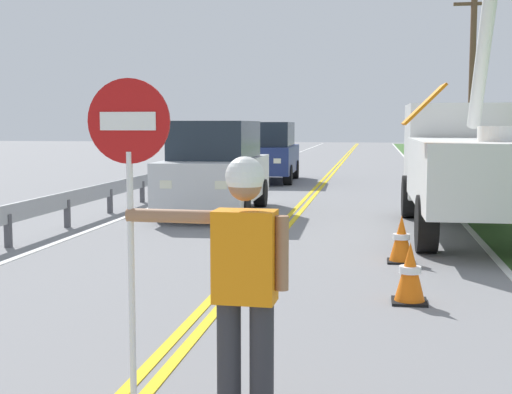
{
  "coord_description": "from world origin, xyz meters",
  "views": [
    {
      "loc": [
        1.76,
        0.38,
        2.03
      ],
      "look_at": [
        0.43,
        8.3,
        1.2
      ],
      "focal_mm": 49.56,
      "sensor_mm": 36.0,
      "label": 1
    }
  ],
  "objects_px": {
    "flagger_worker": "(243,277)",
    "traffic_cone_lead": "(410,274)",
    "oncoming_suv_nearest": "(216,167)",
    "utility_bucket_truck": "(472,156)",
    "utility_pole_mid": "(472,76)",
    "traffic_cone_mid": "(401,240)",
    "oncoming_suv_second": "(268,152)",
    "stop_sign_paddle": "(130,173)"
  },
  "relations": [
    {
      "from": "utility_bucket_truck",
      "to": "traffic_cone_lead",
      "type": "relative_size",
      "value": 9.77
    },
    {
      "from": "oncoming_suv_second",
      "to": "stop_sign_paddle",
      "type": "bearing_deg",
      "value": -84.06
    },
    {
      "from": "stop_sign_paddle",
      "to": "traffic_cone_mid",
      "type": "height_order",
      "value": "stop_sign_paddle"
    },
    {
      "from": "flagger_worker",
      "to": "utility_pole_mid",
      "type": "bearing_deg",
      "value": 79.99
    },
    {
      "from": "utility_pole_mid",
      "to": "utility_bucket_truck",
      "type": "bearing_deg",
      "value": -97.2
    },
    {
      "from": "oncoming_suv_second",
      "to": "utility_pole_mid",
      "type": "bearing_deg",
      "value": 47.1
    },
    {
      "from": "oncoming_suv_nearest",
      "to": "oncoming_suv_second",
      "type": "height_order",
      "value": "same"
    },
    {
      "from": "traffic_cone_lead",
      "to": "utility_bucket_truck",
      "type": "bearing_deg",
      "value": 76.45
    },
    {
      "from": "utility_pole_mid",
      "to": "traffic_cone_mid",
      "type": "distance_m",
      "value": 23.58
    },
    {
      "from": "flagger_worker",
      "to": "traffic_cone_mid",
      "type": "distance_m",
      "value": 6.21
    },
    {
      "from": "stop_sign_paddle",
      "to": "traffic_cone_mid",
      "type": "distance_m",
      "value": 6.49
    },
    {
      "from": "traffic_cone_mid",
      "to": "flagger_worker",
      "type": "bearing_deg",
      "value": -101.57
    },
    {
      "from": "oncoming_suv_nearest",
      "to": "oncoming_suv_second",
      "type": "bearing_deg",
      "value": 91.07
    },
    {
      "from": "flagger_worker",
      "to": "oncoming_suv_nearest",
      "type": "bearing_deg",
      "value": 103.6
    },
    {
      "from": "flagger_worker",
      "to": "traffic_cone_lead",
      "type": "relative_size",
      "value": 2.61
    },
    {
      "from": "oncoming_suv_second",
      "to": "traffic_cone_mid",
      "type": "xyz_separation_m",
      "value": [
        4.12,
        -14.33,
        -0.72
      ]
    },
    {
      "from": "utility_bucket_truck",
      "to": "oncoming_suv_nearest",
      "type": "xyz_separation_m",
      "value": [
        -5.37,
        1.75,
        -0.37
      ]
    },
    {
      "from": "utility_bucket_truck",
      "to": "oncoming_suv_second",
      "type": "bearing_deg",
      "value": 116.92
    },
    {
      "from": "stop_sign_paddle",
      "to": "utility_bucket_truck",
      "type": "xyz_separation_m",
      "value": [
        3.42,
        9.45,
        -0.28
      ]
    },
    {
      "from": "flagger_worker",
      "to": "traffic_cone_lead",
      "type": "xyz_separation_m",
      "value": [
        1.25,
        3.65,
        -0.71
      ]
    },
    {
      "from": "oncoming_suv_nearest",
      "to": "utility_bucket_truck",
      "type": "bearing_deg",
      "value": -18.1
    },
    {
      "from": "flagger_worker",
      "to": "utility_bucket_truck",
      "type": "xyz_separation_m",
      "value": [
        2.65,
        9.47,
        0.38
      ]
    },
    {
      "from": "utility_bucket_truck",
      "to": "traffic_cone_mid",
      "type": "bearing_deg",
      "value": -112.4
    },
    {
      "from": "oncoming_suv_nearest",
      "to": "traffic_cone_lead",
      "type": "distance_m",
      "value": 8.58
    },
    {
      "from": "utility_bucket_truck",
      "to": "traffic_cone_lead",
      "type": "height_order",
      "value": "utility_bucket_truck"
    },
    {
      "from": "utility_bucket_truck",
      "to": "traffic_cone_mid",
      "type": "relative_size",
      "value": 9.77
    },
    {
      "from": "utility_pole_mid",
      "to": "flagger_worker",
      "type": "bearing_deg",
      "value": -100.01
    },
    {
      "from": "utility_bucket_truck",
      "to": "utility_pole_mid",
      "type": "distance_m",
      "value": 19.86
    },
    {
      "from": "utility_bucket_truck",
      "to": "utility_pole_mid",
      "type": "relative_size",
      "value": 0.86
    },
    {
      "from": "utility_bucket_truck",
      "to": "utility_pole_mid",
      "type": "xyz_separation_m",
      "value": [
        2.46,
        19.51,
        2.75
      ]
    },
    {
      "from": "oncoming_suv_second",
      "to": "utility_bucket_truck",
      "type": "bearing_deg",
      "value": -63.08
    },
    {
      "from": "oncoming_suv_nearest",
      "to": "utility_pole_mid",
      "type": "height_order",
      "value": "utility_pole_mid"
    },
    {
      "from": "oncoming_suv_nearest",
      "to": "traffic_cone_mid",
      "type": "xyz_separation_m",
      "value": [
        3.95,
        -5.18,
        -0.72
      ]
    },
    {
      "from": "oncoming_suv_second",
      "to": "traffic_cone_mid",
      "type": "relative_size",
      "value": 6.66
    },
    {
      "from": "utility_pole_mid",
      "to": "traffic_cone_mid",
      "type": "relative_size",
      "value": 11.41
    },
    {
      "from": "traffic_cone_mid",
      "to": "oncoming_suv_second",
      "type": "bearing_deg",
      "value": 106.05
    },
    {
      "from": "oncoming_suv_nearest",
      "to": "traffic_cone_lead",
      "type": "relative_size",
      "value": 6.64
    },
    {
      "from": "stop_sign_paddle",
      "to": "utility_pole_mid",
      "type": "relative_size",
      "value": 0.29
    },
    {
      "from": "stop_sign_paddle",
      "to": "oncoming_suv_nearest",
      "type": "xyz_separation_m",
      "value": [
        -1.95,
        11.2,
        -0.65
      ]
    },
    {
      "from": "flagger_worker",
      "to": "oncoming_suv_second",
      "type": "height_order",
      "value": "oncoming_suv_second"
    },
    {
      "from": "flagger_worker",
      "to": "oncoming_suv_second",
      "type": "bearing_deg",
      "value": 98.06
    },
    {
      "from": "traffic_cone_mid",
      "to": "utility_bucket_truck",
      "type": "bearing_deg",
      "value": 67.6
    }
  ]
}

